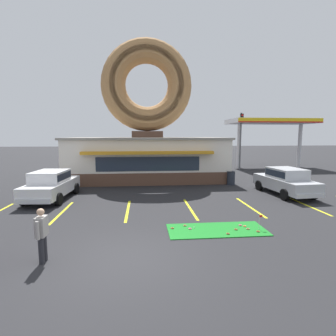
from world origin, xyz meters
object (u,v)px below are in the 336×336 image
object	(u,v)px
golf_ball	(194,227)
trash_bin	(231,178)
car_white	(51,184)
putting_flag_pin	(260,219)
car_silver	(285,180)
pedestrian_leather_jacket_man	(42,233)
traffic_light_pole	(241,134)

from	to	relation	value
golf_ball	trash_bin	bearing A→B (deg)	62.96
golf_ball	car_white	xyz separation A→B (m)	(-6.97, 5.34, 0.82)
car_white	putting_flag_pin	bearing A→B (deg)	-31.23
golf_ball	car_silver	world-z (taller)	car_silver
pedestrian_leather_jacket_man	traffic_light_pole	distance (m)	22.90
pedestrian_leather_jacket_man	trash_bin	bearing A→B (deg)	49.73
car_silver	trash_bin	bearing A→B (deg)	122.81
car_white	traffic_light_pole	world-z (taller)	traffic_light_pole
pedestrian_leather_jacket_man	traffic_light_pole	bearing A→B (deg)	55.69
putting_flag_pin	car_silver	bearing A→B (deg)	53.43
pedestrian_leather_jacket_man	traffic_light_pole	xyz separation A→B (m)	(12.80, 18.76, 2.87)
car_white	traffic_light_pole	bearing A→B (deg)	36.76
car_silver	traffic_light_pole	xyz separation A→B (m)	(1.54, 11.39, 2.84)
putting_flag_pin	car_white	distance (m)	11.00
car_silver	car_white	world-z (taller)	same
car_silver	pedestrian_leather_jacket_man	world-z (taller)	car_silver
trash_bin	putting_flag_pin	bearing A→B (deg)	-102.31
pedestrian_leather_jacket_man	trash_bin	distance (m)	14.08
putting_flag_pin	trash_bin	distance (m)	9.12
golf_ball	traffic_light_pole	distance (m)	18.80
pedestrian_leather_jacket_man	trash_bin	world-z (taller)	pedestrian_leather_jacket_man
golf_ball	car_silver	distance (m)	8.38
traffic_light_pole	golf_ball	bearing A→B (deg)	-115.96
pedestrian_leather_jacket_man	trash_bin	size ratio (longest dim) A/B	1.58
golf_ball	trash_bin	size ratio (longest dim) A/B	0.04
putting_flag_pin	car_white	size ratio (longest dim) A/B	0.12
trash_bin	traffic_light_pole	bearing A→B (deg)	65.21
car_silver	pedestrian_leather_jacket_man	xyz separation A→B (m)	(-11.27, -7.37, -0.03)
car_silver	car_white	size ratio (longest dim) A/B	1.00
golf_ball	pedestrian_leather_jacket_man	bearing A→B (deg)	-155.20
pedestrian_leather_jacket_man	traffic_light_pole	size ratio (longest dim) A/B	0.27
golf_ball	pedestrian_leather_jacket_man	world-z (taller)	pedestrian_leather_jacket_man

